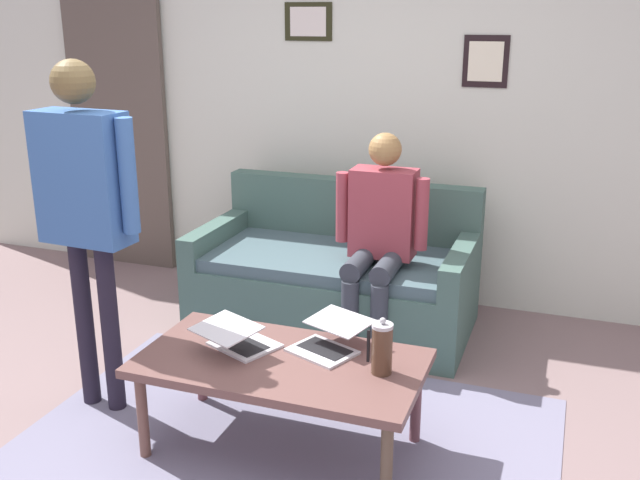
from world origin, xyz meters
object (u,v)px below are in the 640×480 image
(coffee_table, at_px, (281,368))
(laptop_center, at_px, (238,339))
(laptop_left, at_px, (328,341))
(interior_door, at_px, (120,136))
(french_press, at_px, (382,348))
(person_standing, at_px, (84,195))
(person_seated, at_px, (379,230))
(couch, at_px, (336,279))

(coffee_table, bearing_deg, laptop_center, -8.55)
(coffee_table, height_order, laptop_left, laptop_left)
(interior_door, distance_m, french_press, 3.32)
(coffee_table, relative_size, person_standing, 0.73)
(laptop_left, xyz_separation_m, person_seated, (0.05, -1.04, 0.23))
(couch, distance_m, person_standing, 1.78)
(laptop_left, distance_m, french_press, 0.32)
(couch, distance_m, coffee_table, 1.45)
(coffee_table, distance_m, laptop_left, 0.25)
(laptop_left, relative_size, laptop_center, 0.98)
(interior_door, distance_m, couch, 2.16)
(coffee_table, distance_m, laptop_center, 0.25)
(person_seated, bearing_deg, person_standing, 45.49)
(laptop_left, bearing_deg, couch, -72.90)
(interior_door, bearing_deg, french_press, 143.05)
(interior_door, bearing_deg, person_standing, 120.75)
(person_seated, bearing_deg, french_press, 106.02)
(couch, xyz_separation_m, person_standing, (0.79, 1.38, 0.81))
(interior_door, xyz_separation_m, couch, (-1.95, 0.58, -0.72))
(coffee_table, xyz_separation_m, person_standing, (1.01, -0.05, 0.70))
(laptop_center, bearing_deg, person_seated, -106.29)
(couch, xyz_separation_m, laptop_left, (-0.39, 1.26, 0.19))
(interior_door, bearing_deg, couch, 163.53)
(laptop_left, height_order, person_seated, person_seated)
(interior_door, distance_m, laptop_left, 3.02)
(laptop_center, height_order, person_standing, person_standing)
(coffee_table, xyz_separation_m, person_seated, (-0.12, -1.20, 0.32))
(laptop_center, height_order, person_seated, person_seated)
(interior_door, distance_m, laptop_center, 2.82)
(couch, bearing_deg, french_press, 115.77)
(couch, xyz_separation_m, laptop_center, (0.00, 1.40, 0.20))
(laptop_left, xyz_separation_m, person_standing, (1.18, 0.11, 0.61))
(laptop_center, bearing_deg, coffee_table, 171.45)
(couch, xyz_separation_m, french_press, (-0.68, 1.40, 0.27))
(coffee_table, xyz_separation_m, french_press, (-0.45, -0.03, 0.16))
(interior_door, height_order, person_seated, interior_door)
(couch, height_order, french_press, couch)
(interior_door, height_order, laptop_center, interior_door)
(person_seated, bearing_deg, interior_door, -19.33)
(coffee_table, bearing_deg, interior_door, -42.70)
(laptop_left, bearing_deg, person_standing, 5.38)
(laptop_left, bearing_deg, french_press, 154.82)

